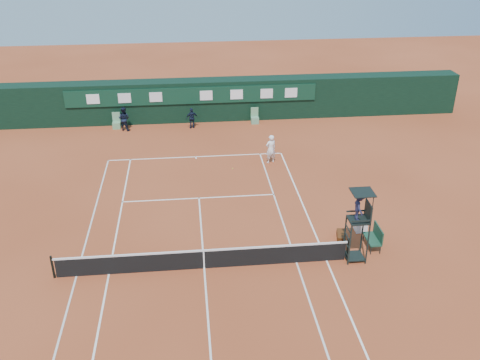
% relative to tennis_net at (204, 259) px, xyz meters
% --- Properties ---
extents(ground, '(90.00, 90.00, 0.00)m').
position_rel_tennis_net_xyz_m(ground, '(0.00, 0.00, -0.51)').
color(ground, '#AA4B28').
rests_on(ground, ground).
extents(court_lines, '(11.05, 23.85, 0.01)m').
position_rel_tennis_net_xyz_m(court_lines, '(0.00, 0.00, -0.50)').
color(court_lines, white).
rests_on(court_lines, ground).
extents(tennis_net, '(12.90, 0.10, 1.10)m').
position_rel_tennis_net_xyz_m(tennis_net, '(0.00, 0.00, 0.00)').
color(tennis_net, black).
rests_on(tennis_net, ground).
extents(back_wall, '(40.00, 1.65, 3.00)m').
position_rel_tennis_net_xyz_m(back_wall, '(0.00, 18.74, 1.00)').
color(back_wall, black).
rests_on(back_wall, ground).
extents(linesman_chair_left, '(0.55, 0.50, 1.15)m').
position_rel_tennis_net_xyz_m(linesman_chair_left, '(-5.50, 17.48, -0.19)').
color(linesman_chair_left, '#629667').
rests_on(linesman_chair_left, ground).
extents(linesman_chair_right, '(0.55, 0.50, 1.15)m').
position_rel_tennis_net_xyz_m(linesman_chair_right, '(4.50, 17.48, -0.19)').
color(linesman_chair_right, '#629670').
rests_on(linesman_chair_right, ground).
extents(umpire_chair, '(0.96, 0.95, 3.42)m').
position_rel_tennis_net_xyz_m(umpire_chair, '(6.73, 0.01, 1.95)').
color(umpire_chair, black).
rests_on(umpire_chair, ground).
extents(player_bench, '(0.55, 1.20, 1.10)m').
position_rel_tennis_net_xyz_m(player_bench, '(7.93, 0.82, 0.09)').
color(player_bench, '#19402D').
rests_on(player_bench, ground).
extents(tennis_bag, '(0.57, 0.95, 0.33)m').
position_rel_tennis_net_xyz_m(tennis_bag, '(6.60, 1.63, -0.34)').
color(tennis_bag, black).
rests_on(tennis_bag, ground).
extents(cooler, '(0.57, 0.57, 0.65)m').
position_rel_tennis_net_xyz_m(cooler, '(7.75, 2.30, -0.18)').
color(cooler, white).
rests_on(cooler, ground).
extents(tennis_ball, '(0.06, 0.06, 0.06)m').
position_rel_tennis_net_xyz_m(tennis_ball, '(2.16, 9.87, -0.48)').
color(tennis_ball, yellow).
rests_on(tennis_ball, ground).
extents(player, '(0.77, 0.63, 1.83)m').
position_rel_tennis_net_xyz_m(player, '(4.58, 10.55, 0.41)').
color(player, white).
rests_on(player, ground).
extents(ball_kid_left, '(1.01, 0.91, 1.72)m').
position_rel_tennis_net_xyz_m(ball_kid_left, '(-4.89, 17.04, 0.35)').
color(ball_kid_left, black).
rests_on(ball_kid_left, ground).
extents(ball_kid_right, '(0.95, 0.59, 1.51)m').
position_rel_tennis_net_xyz_m(ball_kid_right, '(-0.11, 16.95, 0.24)').
color(ball_kid_right, black).
rests_on(ball_kid_right, ground).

